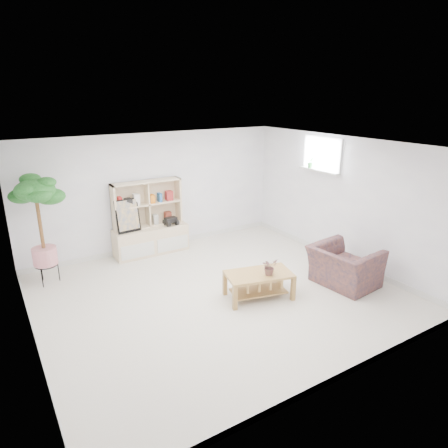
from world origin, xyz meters
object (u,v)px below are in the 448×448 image
storage_unit (150,218)px  coffee_table (259,285)px  armchair (345,264)px  floor_tree (41,231)px

storage_unit → coffee_table: (0.76, -2.67, -0.53)m
armchair → coffee_table: bearing=69.5°
coffee_table → floor_tree: floor_tree is taller
coffee_table → floor_tree: size_ratio=0.55×
storage_unit → armchair: size_ratio=1.43×
storage_unit → coffee_table: 2.82m
coffee_table → armchair: 1.57m
floor_tree → armchair: 5.13m
floor_tree → armchair: floor_tree is taller
storage_unit → floor_tree: bearing=-170.8°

